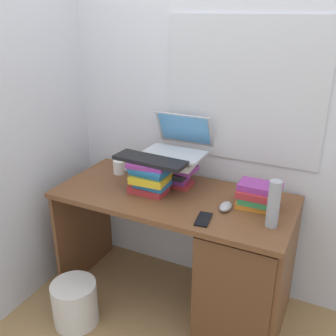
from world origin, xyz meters
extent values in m
plane|color=#9E7A4C|center=(0.00, 0.00, 0.00)|extent=(6.00, 6.00, 0.00)
cube|color=silver|center=(0.00, 0.35, 1.30)|extent=(6.00, 0.05, 2.60)
cube|color=silver|center=(0.27, 0.32, 1.28)|extent=(0.90, 0.01, 0.80)
cube|color=silver|center=(-0.85, 0.00, 1.30)|extent=(0.05, 6.00, 2.60)
cube|color=brown|center=(0.00, 0.00, 0.72)|extent=(1.34, 0.62, 0.03)
cube|color=brown|center=(-0.66, 0.00, 0.35)|extent=(0.02, 0.57, 0.70)
cube|color=brown|center=(0.66, 0.00, 0.35)|extent=(0.02, 0.57, 0.70)
cube|color=brown|center=(0.45, -0.03, 0.35)|extent=(0.40, 0.52, 0.67)
cube|color=#B22D33|center=(-0.06, 0.13, 0.74)|extent=(0.24, 0.14, 0.02)
cube|color=#8C338C|center=(-0.07, 0.13, 0.77)|extent=(0.20, 0.14, 0.04)
cube|color=black|center=(-0.07, 0.11, 0.81)|extent=(0.21, 0.15, 0.03)
cube|color=#8C338C|center=(-0.05, 0.13, 0.84)|extent=(0.25, 0.16, 0.03)
cube|color=white|center=(-0.05, 0.11, 0.87)|extent=(0.25, 0.17, 0.04)
cube|color=yellow|center=(-0.07, 0.12, 0.91)|extent=(0.20, 0.20, 0.03)
cube|color=#B22D33|center=(-0.14, -0.03, 0.75)|extent=(0.21, 0.14, 0.04)
cube|color=#2672B2|center=(-0.12, -0.02, 0.79)|extent=(0.19, 0.15, 0.03)
cube|color=yellow|center=(-0.13, -0.03, 0.82)|extent=(0.21, 0.19, 0.04)
cube|color=#2672B2|center=(-0.13, -0.03, 0.86)|extent=(0.21, 0.15, 0.03)
cube|color=#2672B2|center=(-0.13, -0.02, 0.88)|extent=(0.22, 0.20, 0.02)
cube|color=#8C338C|center=(-0.14, -0.03, 0.91)|extent=(0.23, 0.20, 0.02)
cube|color=orange|center=(0.45, 0.06, 0.75)|extent=(0.21, 0.15, 0.03)
cube|color=#338C4C|center=(0.46, 0.05, 0.78)|extent=(0.18, 0.12, 0.04)
cube|color=#B22D33|center=(0.45, 0.06, 0.81)|extent=(0.18, 0.16, 0.04)
cube|color=#8C338C|center=(0.47, 0.07, 0.85)|extent=(0.22, 0.13, 0.03)
cube|color=#B7BABF|center=(-0.06, 0.12, 0.93)|extent=(0.35, 0.22, 0.01)
cube|color=#B7BABF|center=(-0.06, 0.28, 1.03)|extent=(0.35, 0.09, 0.20)
cube|color=#59A5E5|center=(-0.06, 0.27, 1.04)|extent=(0.32, 0.08, 0.18)
cube|color=black|center=(-0.13, -0.03, 0.93)|extent=(0.43, 0.17, 0.02)
ellipsoid|color=#A5A8AD|center=(0.32, -0.04, 0.75)|extent=(0.06, 0.10, 0.04)
cylinder|color=white|center=(-0.44, 0.13, 0.77)|extent=(0.08, 0.08, 0.09)
torus|color=white|center=(-0.39, 0.13, 0.78)|extent=(0.05, 0.01, 0.05)
cylinder|color=#999EA5|center=(0.57, -0.10, 0.85)|extent=(0.06, 0.06, 0.24)
cube|color=black|center=(0.26, -0.19, 0.74)|extent=(0.08, 0.14, 0.01)
cylinder|color=silver|center=(-0.42, -0.43, 0.13)|extent=(0.26, 0.26, 0.26)
camera|label=1|loc=(0.83, -1.78, 1.71)|focal=41.35mm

